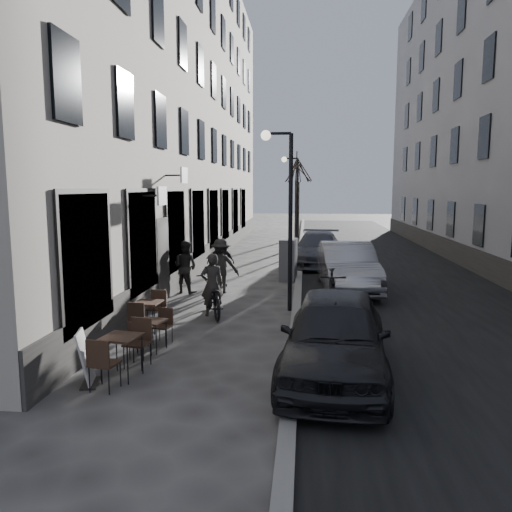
% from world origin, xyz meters
% --- Properties ---
extents(ground, '(120.00, 120.00, 0.00)m').
position_xyz_m(ground, '(0.00, 0.00, 0.00)').
color(ground, '#3D3A38').
rests_on(ground, ground).
extents(road, '(7.30, 60.00, 0.00)m').
position_xyz_m(road, '(3.85, 16.00, 0.00)').
color(road, black).
rests_on(road, ground).
extents(kerb, '(0.25, 60.00, 0.12)m').
position_xyz_m(kerb, '(0.20, 16.00, 0.06)').
color(kerb, gray).
rests_on(kerb, ground).
extents(building_left, '(4.00, 35.00, 16.00)m').
position_xyz_m(building_left, '(-6.00, 16.50, 8.00)').
color(building_left, '#A29B88').
rests_on(building_left, ground).
extents(building_right, '(4.00, 35.00, 16.00)m').
position_xyz_m(building_right, '(9.50, 16.50, 8.00)').
color(building_right, gray).
rests_on(building_right, ground).
extents(streetlamp_near, '(0.90, 0.28, 5.09)m').
position_xyz_m(streetlamp_near, '(-0.17, 6.00, 3.16)').
color(streetlamp_near, black).
rests_on(streetlamp_near, ground).
extents(streetlamp_far, '(0.90, 0.28, 5.09)m').
position_xyz_m(streetlamp_far, '(-0.17, 18.00, 3.16)').
color(streetlamp_far, black).
rests_on(streetlamp_far, ground).
extents(tree_near, '(2.40, 2.40, 5.70)m').
position_xyz_m(tree_near, '(-0.10, 21.00, 4.66)').
color(tree_near, black).
rests_on(tree_near, ground).
extents(tree_far, '(2.40, 2.40, 5.70)m').
position_xyz_m(tree_far, '(-0.10, 27.00, 4.66)').
color(tree_far, black).
rests_on(tree_far, ground).
extents(bistro_set_a, '(0.75, 1.65, 0.95)m').
position_xyz_m(bistro_set_a, '(-2.94, 0.56, 0.49)').
color(bistro_set_a, black).
rests_on(bistro_set_a, ground).
extents(bistro_set_b, '(0.65, 1.39, 0.80)m').
position_xyz_m(bistro_set_b, '(-2.87, 2.13, 0.41)').
color(bistro_set_b, black).
rests_on(bistro_set_b, ground).
extents(bistro_set_c, '(0.66, 1.53, 0.89)m').
position_xyz_m(bistro_set_c, '(-3.40, 3.55, 0.46)').
color(bistro_set_c, black).
rests_on(bistro_set_c, ground).
extents(sign_board, '(0.46, 0.62, 0.99)m').
position_xyz_m(sign_board, '(-3.46, 0.18, 0.40)').
color(sign_board, black).
rests_on(sign_board, ground).
extents(utility_cabinet, '(0.68, 1.10, 1.58)m').
position_xyz_m(utility_cabinet, '(-0.21, 10.77, 0.79)').
color(utility_cabinet, '#5A5A5C').
rests_on(utility_cabinet, ground).
extents(bicycle, '(1.37, 2.15, 1.07)m').
position_xyz_m(bicycle, '(-2.11, 5.21, 0.53)').
color(bicycle, black).
rests_on(bicycle, ground).
extents(cyclist_rider, '(0.74, 0.61, 1.74)m').
position_xyz_m(cyclist_rider, '(-2.11, 5.21, 0.87)').
color(cyclist_rider, '#2B2825').
rests_on(cyclist_rider, ground).
extents(pedestrian_near, '(1.04, 0.94, 1.76)m').
position_xyz_m(pedestrian_near, '(-3.57, 8.11, 0.88)').
color(pedestrian_near, '#272522').
rests_on(pedestrian_near, ground).
extents(pedestrian_mid, '(1.24, 0.78, 1.82)m').
position_xyz_m(pedestrian_mid, '(-2.37, 8.25, 0.91)').
color(pedestrian_mid, black).
rests_on(pedestrian_mid, ground).
extents(pedestrian_far, '(1.07, 0.73, 1.69)m').
position_xyz_m(pedestrian_far, '(-2.58, 9.38, 0.85)').
color(pedestrian_far, black).
rests_on(pedestrian_far, ground).
extents(car_near, '(2.32, 4.87, 1.61)m').
position_xyz_m(car_near, '(1.00, 1.00, 0.80)').
color(car_near, black).
rests_on(car_near, ground).
extents(car_mid, '(2.00, 5.04, 1.63)m').
position_xyz_m(car_mid, '(1.88, 9.10, 0.82)').
color(car_mid, '#919299').
rests_on(car_mid, ground).
extents(car_far, '(2.54, 5.31, 1.49)m').
position_xyz_m(car_far, '(1.00, 14.65, 0.75)').
color(car_far, '#3C3E47').
rests_on(car_far, ground).
extents(moped, '(0.67, 2.28, 1.36)m').
position_xyz_m(moped, '(1.15, 4.99, 0.68)').
color(moped, black).
rests_on(moped, ground).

